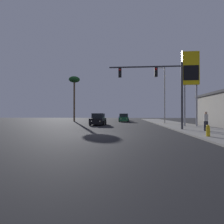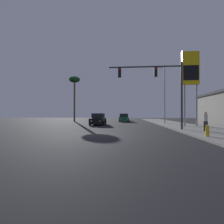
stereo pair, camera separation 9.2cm
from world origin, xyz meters
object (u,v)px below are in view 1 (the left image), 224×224
Objects in this scene: traffic_light_mast at (161,82)px; fire_hydrant at (208,131)px; car_black at (98,120)px; car_blue at (123,117)px; gas_station_sign at (190,72)px; pedestrian_on_sidewalk at (206,120)px; palm_tree_mid at (74,82)px; street_lamp at (164,92)px; car_green at (124,118)px.

traffic_light_mast is 7.15m from fire_hydrant.
car_black is 18.74m from car_blue.
pedestrian_on_sidewalk is at bearing -98.35° from gas_station_sign.
palm_tree_mid is (-19.04, 15.53, 1.91)m from gas_station_sign.
street_lamp is (2.64, 11.07, 0.40)m from traffic_light_mast.
street_lamp is at bearing 104.82° from gas_station_sign.
car_black is at bearing 81.92° from car_blue.
car_black is at bearing 139.53° from pedestrian_on_sidewalk.
pedestrian_on_sidewalk is (-0.89, -6.04, -5.58)m from gas_station_sign.
fire_hydrant is at bearing -69.95° from traffic_light_mast.
gas_station_sign is (11.76, -3.23, 5.86)m from car_black.
street_lamp and gas_station_sign have the same top height.
gas_station_sign reaches higher than car_black.
car_black is 2.59× the size of pedestrian_on_sidewalk.
car_blue is 0.44× the size of palm_tree_mid.
fire_hydrant is (9.34, -13.07, -0.27)m from car_black.
car_blue is 0.61× the size of traffic_light_mast.
car_green is at bearing -107.16° from car_black.
street_lamp is (6.78, -15.05, 4.36)m from car_blue.
palm_tree_mid is (-17.28, 8.88, 3.41)m from street_lamp.
palm_tree_mid is (-10.84, 1.42, 7.77)m from car_green.
car_blue is (3.22, 18.47, 0.00)m from car_black.
car_green is at bearing 94.39° from car_blue.
traffic_light_mast is 9.38× the size of fire_hydrant.
car_black is 0.44× the size of palm_tree_mid.
traffic_light_mast reaches higher than fire_hydrant.
car_black is 0.48× the size of street_lamp.
street_lamp reaches higher than car_black.
gas_station_sign is at bearing -75.18° from street_lamp.
fire_hydrant is 4.13m from pedestrian_on_sidewalk.
traffic_light_mast is (3.80, -18.53, 3.96)m from car_green.
car_green is 0.60× the size of traffic_light_mast.
car_blue is (-0.34, 7.58, 0.00)m from car_green.
traffic_light_mast is at bearing 101.65° from car_green.
pedestrian_on_sidewalk is at bearing 107.23° from car_blue.
palm_tree_mid reaches higher than traffic_light_mast.
traffic_light_mast is 4.27× the size of pedestrian_on_sidewalk.
car_green is at bearing 130.78° from street_lamp.
car_green is 2.58× the size of pedestrian_on_sidewalk.
car_green is 0.48× the size of street_lamp.
gas_station_sign is at bearing 76.16° from fire_hydrant.
street_lamp reaches higher than fire_hydrant.
pedestrian_on_sidewalk is 29.18m from palm_tree_mid.
car_black and car_blue have the same top height.
gas_station_sign is at bearing 120.21° from car_green.
pedestrian_on_sidewalk is at bearing -24.84° from traffic_light_mast.
gas_station_sign reaches higher than pedestrian_on_sidewalk.
car_blue is at bearing -98.93° from car_black.
palm_tree_mid is at bearing 126.27° from traffic_light_mast.
traffic_light_mast reaches higher than car_black.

